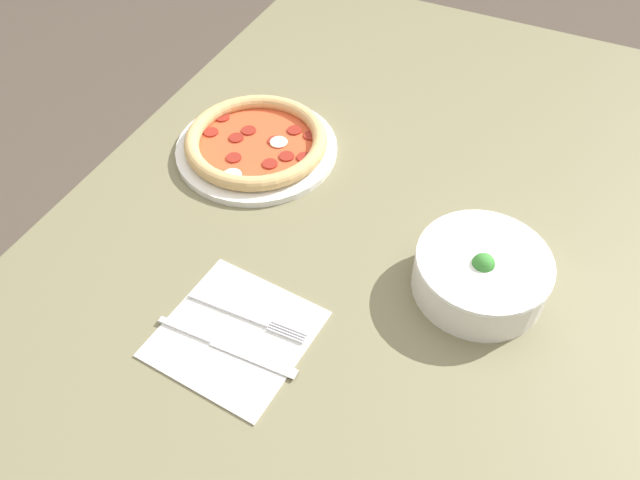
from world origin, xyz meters
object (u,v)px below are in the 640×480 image
at_px(pizza, 256,143).
at_px(fork, 245,316).
at_px(bowl, 481,271).
at_px(knife, 220,344).

xyz_separation_m(pizza, fork, (0.32, 0.16, -0.01)).
height_order(bowl, fork, bowl).
height_order(pizza, bowl, bowl).
relative_size(bowl, fork, 1.05).
bearing_deg(pizza, bowl, 73.63).
relative_size(bowl, knife, 0.92).
bearing_deg(knife, pizza, 111.26).
bearing_deg(fork, pizza, 115.57).
bearing_deg(knife, bowl, 39.70).
xyz_separation_m(pizza, knife, (0.37, 0.15, -0.01)).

